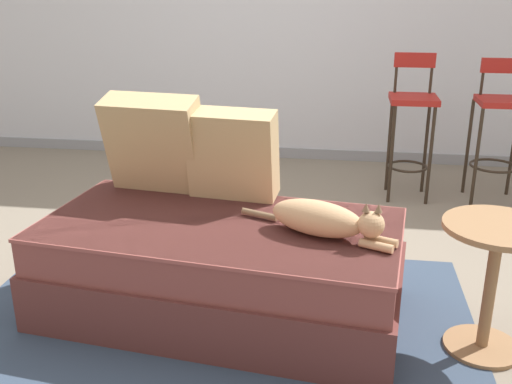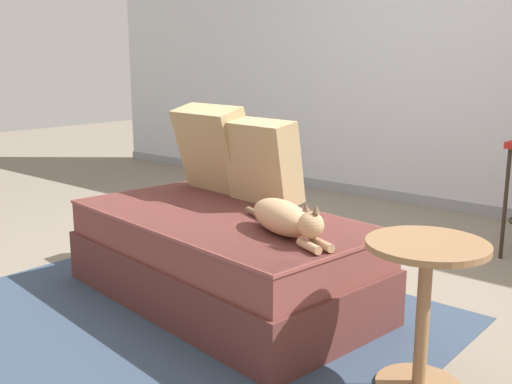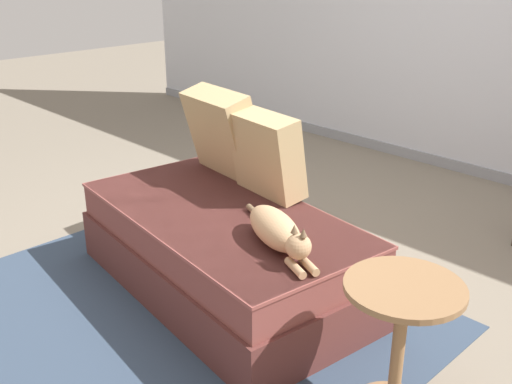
# 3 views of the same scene
# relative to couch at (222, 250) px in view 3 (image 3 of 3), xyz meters

# --- Properties ---
(ground_plane) EXTENTS (16.00, 16.00, 0.00)m
(ground_plane) POSITION_rel_couch_xyz_m (0.00, 0.40, -0.23)
(ground_plane) COLOR slate
(ground_plane) RESTS_ON ground
(wall_back_panel) EXTENTS (8.00, 0.10, 2.60)m
(wall_back_panel) POSITION_rel_couch_xyz_m (0.00, 2.65, 1.07)
(wall_back_panel) COLOR silver
(wall_back_panel) RESTS_ON ground
(wall_baseboard_trim) EXTENTS (8.00, 0.02, 0.09)m
(wall_baseboard_trim) POSITION_rel_couch_xyz_m (0.00, 2.60, -0.19)
(wall_baseboard_trim) COLOR gray
(wall_baseboard_trim) RESTS_ON ground
(area_rug) EXTENTS (2.34, 1.95, 0.01)m
(area_rug) POSITION_rel_couch_xyz_m (0.00, -0.30, -0.23)
(area_rug) COLOR #334256
(area_rug) RESTS_ON ground
(couch) EXTENTS (1.73, 1.05, 0.45)m
(couch) POSITION_rel_couch_xyz_m (0.00, 0.00, 0.00)
(couch) COLOR brown
(couch) RESTS_ON ground
(throw_pillow_corner) EXTENTS (0.51, 0.35, 0.51)m
(throw_pillow_corner) POSITION_rel_couch_xyz_m (-0.41, 0.38, 0.48)
(throw_pillow_corner) COLOR tan
(throw_pillow_corner) RESTS_ON couch
(throw_pillow_middle) EXTENTS (0.46, 0.28, 0.45)m
(throw_pillow_middle) POSITION_rel_couch_xyz_m (0.00, 0.33, 0.45)
(throw_pillow_middle) COLOR tan
(throw_pillow_middle) RESTS_ON couch
(cat) EXTENTS (0.70, 0.37, 0.19)m
(cat) POSITION_rel_couch_xyz_m (0.47, -0.08, 0.30)
(cat) COLOR tan
(cat) RESTS_ON couch
(side_table) EXTENTS (0.44, 0.44, 0.58)m
(side_table) POSITION_rel_couch_xyz_m (1.16, -0.15, 0.14)
(side_table) COLOR olive
(side_table) RESTS_ON ground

